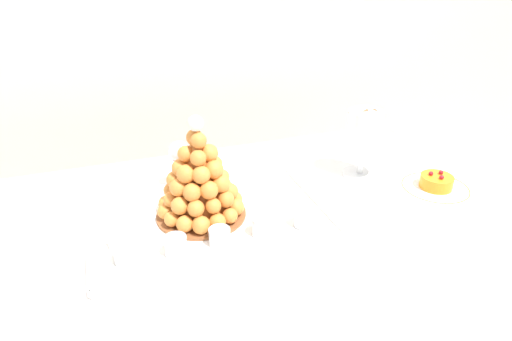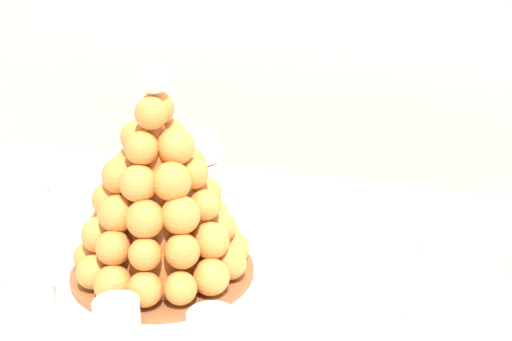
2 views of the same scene
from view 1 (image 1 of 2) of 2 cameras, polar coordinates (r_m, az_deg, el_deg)
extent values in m
cylinder|color=brown|center=(1.64, 27.44, -17.82)|extent=(0.04, 0.04, 0.72)
cylinder|color=brown|center=(1.81, -25.63, -12.79)|extent=(0.04, 0.04, 0.72)
cylinder|color=brown|center=(2.05, 13.63, -5.60)|extent=(0.04, 0.04, 0.72)
cube|color=brown|center=(1.33, -0.92, -5.28)|extent=(1.44, 0.83, 0.02)
cube|color=white|center=(1.32, -0.92, -4.85)|extent=(1.50, 0.89, 0.00)
cube|color=white|center=(1.78, -5.53, -2.18)|extent=(1.50, 0.01, 0.32)
cube|color=white|center=(1.76, 23.00, -4.67)|extent=(0.01, 0.89, 0.32)
cube|color=white|center=(1.26, -5.92, -6.50)|extent=(0.65, 0.42, 0.01)
cube|color=white|center=(1.09, -3.14, -11.75)|extent=(0.65, 0.01, 0.02)
cube|color=white|center=(1.43, -8.03, -1.69)|extent=(0.65, 0.01, 0.02)
cube|color=white|center=(1.24, -20.81, -8.42)|extent=(0.01, 0.42, 0.02)
cube|color=white|center=(1.35, 7.50, -3.51)|extent=(0.01, 0.42, 0.02)
cylinder|color=white|center=(1.26, -5.93, -6.34)|extent=(0.39, 0.39, 0.00)
cylinder|color=brown|center=(1.28, -7.03, -5.55)|extent=(0.25, 0.25, 0.01)
cone|color=#C26E2F|center=(1.22, -7.35, -0.55)|extent=(0.17, 0.17, 0.24)
sphere|color=orange|center=(1.28, -2.77, -3.69)|extent=(0.05, 0.05, 0.05)
sphere|color=orange|center=(1.32, -3.74, -2.90)|extent=(0.05, 0.05, 0.05)
sphere|color=orange|center=(1.34, -5.28, -2.40)|extent=(0.05, 0.05, 0.05)
sphere|color=orange|center=(1.35, -7.13, -2.33)|extent=(0.04, 0.04, 0.04)
sphere|color=orange|center=(1.34, -8.97, -2.54)|extent=(0.04, 0.04, 0.04)
sphere|color=orange|center=(1.32, -10.49, -3.25)|extent=(0.05, 0.05, 0.05)
sphere|color=orange|center=(1.29, -11.43, -4.20)|extent=(0.05, 0.05, 0.05)
sphere|color=orange|center=(1.25, -11.55, -5.19)|extent=(0.04, 0.04, 0.04)
sphere|color=orange|center=(1.21, -10.76, -6.14)|extent=(0.04, 0.04, 0.04)
sphere|color=orange|center=(1.19, -9.16, -6.80)|extent=(0.05, 0.05, 0.05)
sphere|color=orange|center=(1.18, -7.06, -6.97)|extent=(0.05, 0.05, 0.05)
sphere|color=orange|center=(1.19, -4.97, -6.56)|extent=(0.05, 0.05, 0.05)
sphere|color=orange|center=(1.21, -3.38, -5.83)|extent=(0.04, 0.04, 0.04)
sphere|color=orange|center=(1.25, -2.62, -4.71)|extent=(0.05, 0.05, 0.05)
sphere|color=orange|center=(1.28, -4.13, -1.80)|extent=(0.04, 0.04, 0.04)
sphere|color=orange|center=(1.31, -5.73, -1.24)|extent=(0.04, 0.04, 0.04)
sphere|color=orange|center=(1.32, -7.74, -1.20)|extent=(0.05, 0.05, 0.05)
sphere|color=orange|center=(1.30, -9.59, -1.74)|extent=(0.04, 0.04, 0.04)
sphere|color=orange|center=(1.27, -10.78, -2.54)|extent=(0.05, 0.05, 0.05)
sphere|color=orange|center=(1.23, -10.88, -3.69)|extent=(0.04, 0.04, 0.04)
sphere|color=orange|center=(1.19, -9.77, -4.49)|extent=(0.05, 0.05, 0.05)
sphere|color=orange|center=(1.17, -7.74, -4.85)|extent=(0.05, 0.05, 0.05)
sphere|color=orange|center=(1.18, -5.50, -4.56)|extent=(0.04, 0.04, 0.04)
sphere|color=orange|center=(1.20, -3.89, -3.72)|extent=(0.05, 0.05, 0.05)
sphere|color=orange|center=(1.24, -3.41, -2.70)|extent=(0.05, 0.05, 0.05)
sphere|color=orange|center=(1.27, -5.55, -0.11)|extent=(0.05, 0.05, 0.05)
sphere|color=orange|center=(1.28, -7.47, 0.09)|extent=(0.05, 0.05, 0.05)
sphere|color=orange|center=(1.27, -9.32, -0.36)|extent=(0.05, 0.05, 0.05)
sphere|color=orange|center=(1.23, -10.32, -1.17)|extent=(0.05, 0.05, 0.05)
sphere|color=orange|center=(1.19, -9.92, -2.16)|extent=(0.05, 0.05, 0.05)
sphere|color=orange|center=(1.17, -8.23, -2.80)|extent=(0.05, 0.05, 0.05)
sphere|color=orange|center=(1.17, -6.05, -2.52)|extent=(0.05, 0.05, 0.05)
sphere|color=orange|center=(1.20, -4.53, -1.68)|extent=(0.05, 0.05, 0.05)
sphere|color=orange|center=(1.24, -4.37, -0.78)|extent=(0.04, 0.04, 0.04)
sphere|color=orange|center=(1.25, -6.78, 1.37)|extent=(0.05, 0.05, 0.05)
sphere|color=orange|center=(1.24, -8.68, 1.21)|extent=(0.04, 0.04, 0.04)
sphere|color=orange|center=(1.21, -9.68, 0.35)|extent=(0.05, 0.05, 0.05)
sphere|color=orange|center=(1.18, -9.00, -0.45)|extent=(0.05, 0.05, 0.05)
sphere|color=orange|center=(1.16, -7.05, -0.56)|extent=(0.05, 0.05, 0.05)
sphere|color=orange|center=(1.18, -5.41, 0.13)|extent=(0.05, 0.05, 0.05)
sphere|color=orange|center=(1.22, -5.33, 0.93)|extent=(0.04, 0.04, 0.04)
sphere|color=orange|center=(1.22, -7.62, 2.87)|extent=(0.04, 0.04, 0.04)
sphere|color=orange|center=(1.19, -9.02, 2.13)|extent=(0.04, 0.04, 0.04)
sphere|color=orange|center=(1.16, -7.45, 1.60)|extent=(0.04, 0.04, 0.04)
sphere|color=orange|center=(1.19, -6.05, 2.26)|extent=(0.05, 0.05, 0.05)
sphere|color=orange|center=(1.18, -7.91, 4.25)|extent=(0.04, 0.04, 0.04)
sphere|color=orange|center=(1.16, -7.39, 3.85)|extent=(0.04, 0.04, 0.04)
sphere|color=white|center=(1.16, -7.78, 6.04)|extent=(0.04, 0.04, 0.04)
cylinder|color=silver|center=(1.13, -16.43, -10.21)|extent=(0.05, 0.05, 0.05)
cylinder|color=gold|center=(1.14, -16.34, -10.77)|extent=(0.05, 0.05, 0.02)
cylinder|color=#EAC166|center=(1.13, -16.46, -10.05)|extent=(0.05, 0.05, 0.01)
sphere|color=brown|center=(1.12, -16.13, -9.72)|extent=(0.02, 0.02, 0.02)
cylinder|color=silver|center=(1.13, -10.27, -9.47)|extent=(0.06, 0.06, 0.05)
cylinder|color=gold|center=(1.14, -10.21, -10.05)|extent=(0.05, 0.05, 0.02)
cylinder|color=#EAC166|center=(1.12, -10.28, -9.31)|extent=(0.05, 0.05, 0.02)
sphere|color=brown|center=(1.12, -10.60, -8.98)|extent=(0.02, 0.02, 0.02)
cylinder|color=silver|center=(1.15, -4.70, -8.48)|extent=(0.06, 0.06, 0.05)
cylinder|color=#F4EAC6|center=(1.15, -4.67, -8.99)|extent=(0.05, 0.05, 0.02)
cylinder|color=white|center=(1.15, -4.70, -8.33)|extent=(0.05, 0.05, 0.01)
sphere|color=brown|center=(1.13, -4.50, -8.11)|extent=(0.02, 0.02, 0.02)
cylinder|color=silver|center=(1.18, 0.83, -7.18)|extent=(0.06, 0.06, 0.05)
cylinder|color=gold|center=(1.19, 0.82, -7.74)|extent=(0.05, 0.05, 0.02)
cylinder|color=#EAC166|center=(1.18, 0.83, -7.01)|extent=(0.05, 0.05, 0.02)
sphere|color=brown|center=(1.17, 0.70, -6.42)|extent=(0.02, 0.02, 0.02)
cylinder|color=silver|center=(1.22, 6.26, -5.96)|extent=(0.06, 0.06, 0.05)
cylinder|color=brown|center=(1.23, 6.23, -6.53)|extent=(0.05, 0.05, 0.02)
cylinder|color=#8C603D|center=(1.22, 6.27, -5.79)|extent=(0.05, 0.05, 0.02)
sphere|color=brown|center=(1.21, 6.39, -5.37)|extent=(0.02, 0.02, 0.02)
cylinder|color=white|center=(1.20, -16.46, -8.47)|extent=(0.09, 0.09, 0.02)
cylinder|color=#F2CC59|center=(1.20, -16.51, -8.11)|extent=(0.08, 0.08, 0.00)
cylinder|color=white|center=(1.55, 13.15, -0.36)|extent=(0.12, 0.12, 0.01)
cylinder|color=white|center=(1.54, 13.27, 0.60)|extent=(0.02, 0.02, 0.05)
cylinder|color=white|center=(1.49, 13.70, 4.39)|extent=(0.11, 0.11, 0.17)
cylinder|color=brown|center=(1.53, 13.94, 2.17)|extent=(0.04, 0.04, 0.04)
cylinder|color=#F9A54C|center=(1.53, 13.26, 2.24)|extent=(0.04, 0.04, 0.04)
cylinder|color=#72B2E0|center=(1.51, 12.87, 1.89)|extent=(0.05, 0.04, 0.05)
cylinder|color=#9ED860|center=(1.51, 13.77, 1.76)|extent=(0.05, 0.05, 0.05)
cylinder|color=#D199D8|center=(1.52, 13.57, 2.89)|extent=(0.05, 0.04, 0.05)
cylinder|color=#F9A54C|center=(1.51, 12.92, 2.74)|extent=(0.04, 0.04, 0.04)
cylinder|color=#D199D8|center=(1.49, 14.29, 2.27)|extent=(0.05, 0.04, 0.05)
cylinder|color=brown|center=(1.52, 13.29, 3.65)|extent=(0.05, 0.04, 0.05)
cylinder|color=#E54C47|center=(1.49, 12.72, 3.22)|extent=(0.05, 0.04, 0.05)
cylinder|color=#9ED860|center=(1.50, 14.09, 3.17)|extent=(0.05, 0.04, 0.05)
cylinder|color=#72B2E0|center=(1.51, 12.89, 4.29)|extent=(0.04, 0.04, 0.03)
cylinder|color=#F9A54C|center=(1.47, 13.25, 3.72)|extent=(0.04, 0.04, 0.05)
cylinder|color=brown|center=(1.50, 14.27, 3.99)|extent=(0.05, 0.05, 0.05)
cylinder|color=#D199D8|center=(1.49, 13.02, 4.88)|extent=(0.05, 0.05, 0.03)
cylinder|color=#E54C47|center=(1.46, 13.85, 4.31)|extent=(0.04, 0.04, 0.04)
cylinder|color=#E54C47|center=(1.50, 14.15, 4.84)|extent=(0.04, 0.04, 0.03)
cylinder|color=brown|center=(1.47, 12.77, 5.40)|extent=(0.05, 0.04, 0.04)
cylinder|color=brown|center=(1.47, 13.90, 5.23)|extent=(0.05, 0.05, 0.05)
cylinder|color=#F9A54C|center=(1.49, 14.34, 5.51)|extent=(0.05, 0.04, 0.05)
cylinder|color=#D199D8|center=(1.50, 13.29, 5.71)|extent=(0.05, 0.04, 0.05)
cylinder|color=#D199D8|center=(1.45, 13.64, 5.86)|extent=(0.05, 0.04, 0.05)
cylinder|color=#F9A54C|center=(1.47, 14.76, 5.90)|extent=(0.04, 0.04, 0.03)
cylinder|color=#F9A54C|center=(1.50, 14.40, 6.42)|extent=(0.05, 0.04, 0.05)
cylinder|color=#E54C47|center=(1.48, 13.33, 6.31)|extent=(0.05, 0.05, 0.05)
cylinder|color=#D199D8|center=(1.46, 13.99, 6.67)|extent=(0.04, 0.04, 0.03)
cylinder|color=brown|center=(1.48, 14.65, 6.89)|extent=(0.04, 0.04, 0.04)
cylinder|color=brown|center=(1.47, 13.64, 6.97)|extent=(0.06, 0.04, 0.06)
cylinder|color=white|center=(1.53, 22.03, -2.10)|extent=(0.22, 0.22, 0.01)
torus|color=gold|center=(1.53, 22.04, -2.00)|extent=(0.21, 0.21, 0.00)
cylinder|color=orange|center=(1.52, 22.17, -1.34)|extent=(0.10, 0.10, 0.04)
sphere|color=#A51923|center=(1.52, 22.69, -0.23)|extent=(0.01, 0.01, 0.01)
sphere|color=#A51923|center=(1.51, 21.58, -0.36)|extent=(0.01, 0.01, 0.01)
sphere|color=#A51923|center=(1.49, 22.76, -0.82)|extent=(0.01, 0.01, 0.01)
cylinder|color=silver|center=(1.45, -9.51, -2.05)|extent=(0.06, 0.06, 0.00)
cylinder|color=silver|center=(1.43, -9.65, -0.34)|extent=(0.01, 0.01, 0.09)
sphere|color=silver|center=(1.39, -9.89, 2.45)|extent=(0.07, 0.07, 0.07)
cylinder|color=maroon|center=(1.40, -9.85, 2.05)|extent=(0.05, 0.05, 0.03)
camera|label=2|loc=(0.70, 39.79, 2.60)|focal=47.03mm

